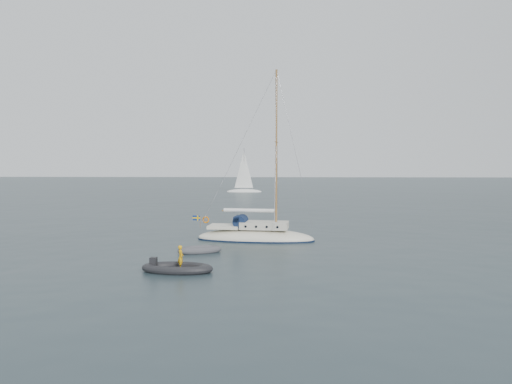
{
  "coord_description": "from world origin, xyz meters",
  "views": [
    {
      "loc": [
        -0.04,
        -32.4,
        5.44
      ],
      "look_at": [
        -1.39,
        0.0,
        3.5
      ],
      "focal_mm": 35.0,
      "sensor_mm": 36.0,
      "label": 1
    }
  ],
  "objects": [
    {
      "name": "ground",
      "position": [
        0.0,
        0.0,
        0.0
      ],
      "size": [
        300.0,
        300.0,
        0.0
      ],
      "primitive_type": "plane",
      "color": "black",
      "rests_on": "ground"
    },
    {
      "name": "sailboat",
      "position": [
        -1.51,
        2.05,
        0.93
      ],
      "size": [
        8.62,
        2.59,
        12.28
      ],
      "rotation": [
        0.0,
        0.0,
        -0.11
      ],
      "color": "beige",
      "rests_on": "ground"
    },
    {
      "name": "dinghy",
      "position": [
        -4.67,
        -2.82,
        0.17
      ],
      "size": [
        2.69,
        1.21,
        0.39
      ],
      "rotation": [
        0.0,
        0.0,
        0.38
      ],
      "color": "#4A4A4E",
      "rests_on": "ground"
    },
    {
      "name": "distant_yacht_c",
      "position": [
        -6.01,
        57.93,
        3.61
      ],
      "size": [
        6.37,
        3.4,
        8.44
      ],
      "rotation": [
        0.0,
        0.0,
        -0.0
      ],
      "color": "white",
      "rests_on": "ground"
    },
    {
      "name": "rib",
      "position": [
        -4.98,
        -8.12,
        0.21
      ],
      "size": [
        3.62,
        1.65,
        1.35
      ],
      "rotation": [
        0.0,
        0.0,
        -0.09
      ],
      "color": "black",
      "rests_on": "ground"
    }
  ]
}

